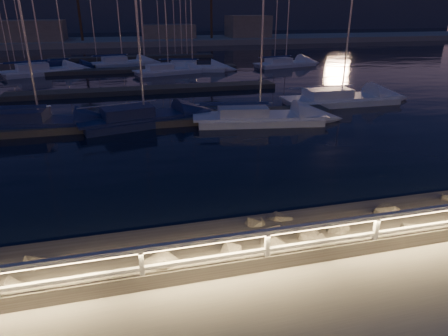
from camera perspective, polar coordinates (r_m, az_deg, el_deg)
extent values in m
plane|color=#9E998F|center=(10.00, 0.47, -14.78)|extent=(400.00, 400.00, 0.00)
cube|color=#6A635B|center=(11.36, -1.52, -11.60)|extent=(240.00, 3.45, 1.29)
plane|color=black|center=(88.01, -13.70, 17.09)|extent=(320.00, 320.00, 0.00)
plane|color=black|center=(10.76, 0.45, -19.91)|extent=(400.00, 400.00, 0.00)
cube|color=silver|center=(9.48, -11.64, -13.87)|extent=(0.11, 0.11, 1.00)
cube|color=silver|center=(9.97, 6.16, -11.53)|extent=(0.11, 0.11, 1.00)
cube|color=silver|center=(11.26, 20.80, -8.74)|extent=(0.11, 0.11, 1.00)
cube|color=silver|center=(9.43, 0.49, -9.90)|extent=(44.00, 0.12, 0.12)
cube|color=silver|center=(9.71, 0.48, -12.41)|extent=(44.00, 0.09, 0.09)
cube|color=#F3BE6D|center=(9.46, 0.52, -10.38)|extent=(44.00, 0.04, 0.03)
sphere|color=#6A635B|center=(13.11, 14.94, -7.66)|extent=(0.96, 0.96, 0.96)
sphere|color=#6A635B|center=(12.10, 7.17, -9.41)|extent=(0.74, 0.74, 0.74)
cube|color=#5C544C|center=(24.67, -9.21, 6.69)|extent=(22.00, 2.00, 0.40)
cube|color=#5C544C|center=(34.40, -10.96, 10.88)|extent=(22.00, 2.00, 0.40)
cube|color=#5C544C|center=(46.23, -12.10, 13.56)|extent=(22.00, 2.00, 0.40)
cube|color=#5C544C|center=(58.13, -12.79, 15.14)|extent=(22.00, 2.00, 0.40)
cube|color=#9E998F|center=(82.00, -13.59, 17.06)|extent=(160.00, 14.00, 1.20)
cube|color=gray|center=(83.38, -26.70, 16.90)|extent=(14.00, 8.00, 4.00)
cube|color=gray|center=(83.48, -7.93, 18.55)|extent=(10.00, 6.00, 3.00)
cube|color=gray|center=(85.88, 3.41, 19.34)|extent=(8.00, 7.00, 4.60)
cylinder|color=#513926|center=(79.96, -20.04, 20.51)|extent=(0.44, 0.44, 10.50)
cylinder|color=#513926|center=(80.85, -12.40, 20.73)|extent=(0.44, 0.44, 9.00)
cylinder|color=#513926|center=(81.76, -1.83, 22.07)|extent=(0.44, 0.44, 11.50)
cube|color=#3D485E|center=(137.77, -14.55, 20.50)|extent=(220.00, 30.00, 14.00)
cube|color=#1B244E|center=(25.52, -24.67, 5.35)|extent=(7.29, 3.12, 0.55)
cube|color=#1B244E|center=(25.43, -24.79, 6.10)|extent=(7.84, 2.83, 0.15)
cube|color=#1B244E|center=(25.65, -27.02, 6.66)|extent=(2.93, 2.06, 0.65)
cylinder|color=silver|center=(24.69, -27.21, 20.11)|extent=(0.12, 0.12, 12.28)
cylinder|color=silver|center=(25.71, -28.26, 7.63)|extent=(4.40, 0.57, 0.08)
cube|color=white|center=(24.66, 5.07, 6.76)|extent=(7.77, 3.64, 0.50)
cube|color=white|center=(24.58, 5.09, 7.48)|extent=(8.33, 3.37, 0.14)
cube|color=white|center=(24.34, 2.69, 8.17)|extent=(3.16, 2.30, 0.59)
cylinder|color=silver|center=(24.17, 1.47, 9.20)|extent=(4.62, 0.81, 0.07)
cube|color=#1B244E|center=(24.74, -11.23, 6.48)|extent=(7.68, 4.10, 0.57)
cube|color=#1B244E|center=(24.65, -11.30, 7.29)|extent=(8.19, 3.89, 0.16)
cube|color=#1B244E|center=(24.30, -13.66, 7.77)|extent=(3.20, 2.45, 0.67)
cylinder|color=silver|center=(23.89, -12.52, 22.42)|extent=(0.12, 0.12, 12.70)
cylinder|color=silver|center=(24.07, -14.94, 8.78)|extent=(4.46, 1.16, 0.08)
cube|color=white|center=(45.84, -4.50, 13.83)|extent=(7.51, 4.11, 0.51)
cube|color=white|center=(45.79, -4.51, 14.24)|extent=(7.99, 3.92, 0.14)
cube|color=white|center=(45.84, -5.80, 14.62)|extent=(3.14, 2.43, 0.61)
cylinder|color=silver|center=(45.38, -4.77, 22.13)|extent=(0.11, 0.11, 12.39)
cylinder|color=silver|center=(45.84, -6.46, 15.18)|extent=(4.33, 1.21, 0.07)
cube|color=white|center=(30.88, 16.35, 9.07)|extent=(8.14, 2.72, 0.55)
cube|color=white|center=(30.81, 16.42, 9.70)|extent=(8.82, 2.31, 0.15)
cube|color=white|center=(30.19, 14.61, 10.31)|extent=(3.17, 2.04, 0.64)
cylinder|color=silver|center=(29.83, 13.73, 11.24)|extent=(5.09, 0.08, 0.08)
cube|color=#1B244E|center=(49.75, -21.61, 13.05)|extent=(6.07, 3.65, 0.49)
cube|color=#1B244E|center=(49.71, -21.66, 13.41)|extent=(6.43, 3.53, 0.13)
cube|color=#1B244E|center=(49.52, -22.63, 13.61)|extent=(2.58, 2.08, 0.58)
cylinder|color=silver|center=(49.35, -22.52, 19.22)|extent=(0.11, 0.11, 9.99)
cylinder|color=silver|center=(49.40, -23.17, 14.04)|extent=(3.43, 1.21, 0.07)
cube|color=white|center=(47.08, -24.30, 12.23)|extent=(7.96, 5.12, 0.59)
cube|color=white|center=(47.03, -24.37, 12.68)|extent=(8.41, 5.00, 0.16)
cube|color=white|center=(46.78, -25.72, 12.90)|extent=(3.43, 2.84, 0.70)
cylinder|color=silver|center=(46.64, -25.73, 20.74)|extent=(0.13, 0.13, 13.14)
cylinder|color=silver|center=(46.62, -26.47, 13.43)|extent=(4.43, 1.81, 0.09)
cube|color=white|center=(44.01, -7.93, 13.36)|extent=(7.12, 3.82, 0.49)
cube|color=white|center=(43.97, -7.95, 13.76)|extent=(7.59, 3.63, 0.13)
cube|color=white|center=(43.61, -9.16, 14.04)|extent=(2.96, 2.28, 0.58)
cylinder|color=silver|center=(43.54, -8.38, 21.55)|extent=(0.11, 0.11, 11.76)
cylinder|color=silver|center=(43.40, -9.80, 14.56)|extent=(4.13, 1.09, 0.07)
cube|color=white|center=(49.85, 8.78, 14.31)|extent=(7.67, 3.96, 0.49)
cube|color=white|center=(49.81, 8.80, 14.66)|extent=(8.18, 3.74, 0.13)
cube|color=white|center=(49.20, 7.82, 14.99)|extent=(3.17, 2.40, 0.58)
cylinder|color=silver|center=(49.44, 9.26, 22.07)|extent=(0.11, 0.11, 12.70)
cylinder|color=silver|center=(48.86, 7.34, 15.49)|extent=(4.48, 1.06, 0.07)
cube|color=white|center=(51.33, -14.24, 14.12)|extent=(7.34, 4.11, 0.54)
cube|color=white|center=(51.28, -14.28, 14.50)|extent=(7.81, 3.93, 0.15)
cube|color=white|center=(50.99, -15.39, 14.75)|extent=(3.08, 2.41, 0.64)
cylinder|color=silver|center=(50.92, -14.96, 21.36)|extent=(0.12, 0.12, 12.10)
cylinder|color=silver|center=(50.81, -15.99, 15.23)|extent=(4.22, 1.24, 0.08)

